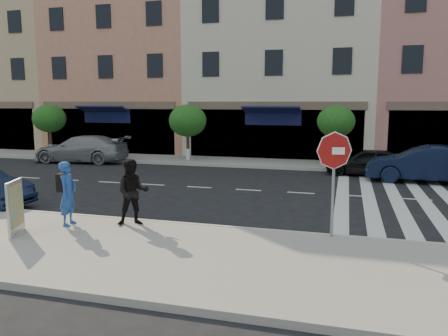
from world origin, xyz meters
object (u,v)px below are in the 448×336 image
(photographer, at_px, (68,193))
(car_far_mid, at_px, (368,162))
(stop_sign, at_px, (334,161))
(poster_board, at_px, (16,208))
(car_far_left, at_px, (81,149))
(car_far_right, at_px, (425,164))
(walker, at_px, (133,192))

(photographer, xyz_separation_m, car_far_mid, (7.91, 11.18, -0.35))
(stop_sign, relative_size, car_far_mid, 0.68)
(photographer, distance_m, poster_board, 1.30)
(stop_sign, xyz_separation_m, car_far_left, (-14.02, 10.77, -1.23))
(poster_board, bearing_deg, car_far_right, 26.40)
(photographer, relative_size, car_far_left, 0.32)
(poster_board, height_order, car_far_mid, poster_board)
(poster_board, distance_m, car_far_mid, 14.98)
(car_far_mid, xyz_separation_m, car_far_right, (2.24, -1.11, 0.14))
(stop_sign, relative_size, photographer, 1.50)
(walker, height_order, car_far_mid, walker)
(photographer, height_order, poster_board, photographer)
(stop_sign, height_order, walker, stop_sign)
(stop_sign, xyz_separation_m, poster_board, (-7.44, -1.84, -1.19))
(car_far_left, height_order, car_far_right, car_far_right)
(car_far_mid, distance_m, car_far_right, 2.50)
(walker, xyz_separation_m, poster_board, (-2.38, -1.51, -0.23))
(walker, distance_m, car_far_mid, 12.43)
(walker, distance_m, car_far_left, 14.27)
(car_far_left, bearing_deg, photographer, 27.09)
(photographer, bearing_deg, poster_board, 135.91)
(car_far_right, bearing_deg, poster_board, -40.47)
(poster_board, height_order, car_far_right, car_far_right)
(car_far_left, distance_m, car_far_mid, 15.25)
(car_far_left, bearing_deg, car_far_right, 79.81)
(poster_board, bearing_deg, walker, 13.27)
(stop_sign, distance_m, car_far_mid, 10.54)
(photographer, bearing_deg, car_far_mid, -43.19)
(photographer, distance_m, walker, 1.69)
(walker, xyz_separation_m, car_far_left, (-8.96, 11.10, -0.26))
(walker, xyz_separation_m, car_far_mid, (6.29, 10.71, -0.38))
(photographer, height_order, walker, walker)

